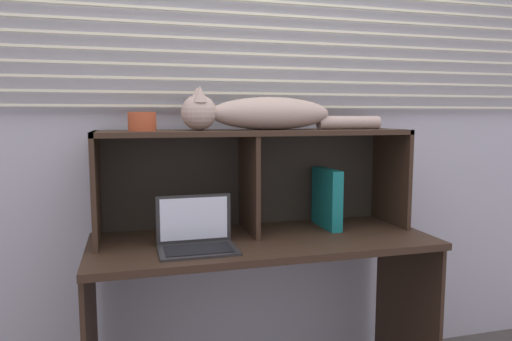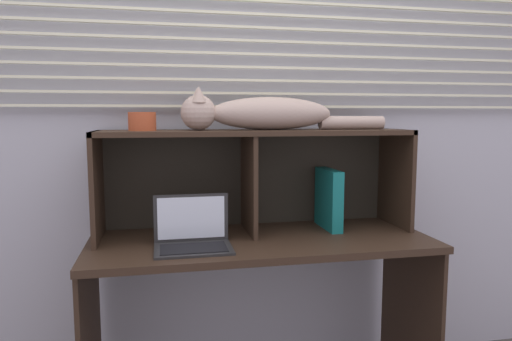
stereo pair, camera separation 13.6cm
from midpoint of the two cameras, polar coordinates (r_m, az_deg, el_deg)
back_panel_with_blinds at (r=2.31m, az=0.60°, el=5.61°), size 4.40×0.08×2.50m
desk at (r=2.09m, az=2.57°, el=-12.29°), size 1.47×0.59×0.78m
hutch_shelf_unit at (r=2.14m, az=1.54°, el=1.22°), size 1.40×0.34×0.47m
cat at (r=2.10m, az=2.47°, el=7.01°), size 0.95×0.18×0.19m
laptop at (r=1.90m, az=-5.72°, el=-8.10°), size 0.31×0.21×0.21m
binder_upright at (r=2.24m, az=10.62°, el=-3.43°), size 0.05×0.25×0.28m
book_stack at (r=2.10m, az=-6.52°, el=-7.45°), size 0.19×0.25×0.03m
small_basket at (r=2.04m, az=-11.91°, el=5.90°), size 0.12×0.12×0.08m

